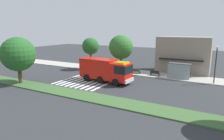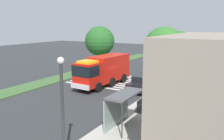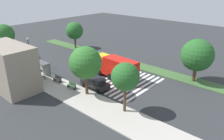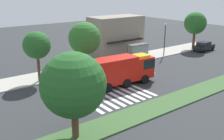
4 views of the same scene
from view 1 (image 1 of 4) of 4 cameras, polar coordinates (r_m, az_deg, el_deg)
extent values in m
plane|color=#2D3033|center=(31.93, -2.42, -3.18)|extent=(120.00, 120.00, 0.00)
cube|color=#ADA89E|center=(38.97, 3.90, -0.38)|extent=(60.00, 4.65, 0.14)
cube|color=#3D6033|center=(26.15, -10.97, -6.59)|extent=(60.00, 3.00, 0.14)
cube|color=silver|center=(35.31, -10.66, -1.93)|extent=(0.45, 10.61, 0.01)
cube|color=silver|center=(34.75, -9.52, -2.10)|extent=(0.45, 10.61, 0.01)
cube|color=silver|center=(34.21, -8.33, -2.28)|extent=(0.45, 10.61, 0.01)
cube|color=silver|center=(33.68, -7.12, -2.47)|extent=(0.45, 10.61, 0.01)
cube|color=silver|center=(33.17, -5.86, -2.66)|extent=(0.45, 10.61, 0.01)
cube|color=silver|center=(32.68, -4.56, -2.85)|extent=(0.45, 10.61, 0.01)
cube|color=silver|center=(32.20, -3.22, -3.05)|extent=(0.45, 10.61, 0.01)
cube|color=silver|center=(31.74, -1.85, -3.25)|extent=(0.45, 10.61, 0.01)
cube|color=silver|center=(31.30, -0.43, -3.46)|extent=(0.45, 10.61, 0.01)
cube|color=red|center=(29.58, 2.65, -0.65)|extent=(2.67, 2.59, 2.64)
cube|color=red|center=(31.82, -3.87, 0.54)|extent=(6.02, 2.81, 3.00)
cube|color=black|center=(29.29, 3.30, 0.27)|extent=(1.97, 2.56, 1.16)
cube|color=silver|center=(29.19, 4.93, -3.01)|extent=(0.40, 2.43, 0.50)
cube|color=yellow|center=(29.31, 2.68, 2.10)|extent=(1.87, 1.81, 0.24)
cylinder|color=black|center=(31.03, 3.36, -2.58)|extent=(1.12, 0.37, 1.10)
cylinder|color=black|center=(29.01, 0.98, -3.57)|extent=(1.12, 0.37, 1.10)
cylinder|color=black|center=(33.94, -4.60, -1.36)|extent=(1.12, 0.37, 1.10)
cylinder|color=black|center=(32.11, -7.23, -2.17)|extent=(1.12, 0.37, 1.10)
cylinder|color=black|center=(32.44, -0.89, -1.93)|extent=(1.12, 0.37, 1.10)
cylinder|color=black|center=(30.52, -3.43, -2.82)|extent=(1.12, 0.37, 1.10)
cube|color=black|center=(35.65, 1.79, -0.44)|extent=(4.64, 1.85, 0.78)
cube|color=black|center=(35.62, 1.46, 0.71)|extent=(2.60, 1.62, 0.62)
cylinder|color=black|center=(35.90, 4.63, -1.02)|extent=(0.64, 0.22, 0.64)
cylinder|color=black|center=(34.27, 3.36, -1.61)|extent=(0.64, 0.22, 0.64)
cylinder|color=black|center=(37.23, 0.34, -0.53)|extent=(0.64, 0.22, 0.64)
cylinder|color=black|center=(35.66, -1.08, -1.07)|extent=(0.64, 0.22, 0.64)
cube|color=#4C4C51|center=(34.82, 18.66, 1.73)|extent=(3.50, 1.40, 0.12)
cube|color=#8C9E99|center=(34.40, 18.33, -0.40)|extent=(3.50, 0.08, 2.40)
cylinder|color=#333338|center=(35.99, 16.08, 0.25)|extent=(0.08, 0.08, 2.40)
cylinder|color=#333338|center=(35.41, 21.43, -0.29)|extent=(0.08, 0.08, 2.40)
cube|color=black|center=(35.88, 12.11, -0.88)|extent=(1.60, 0.50, 0.08)
cube|color=black|center=(35.62, 12.03, -0.53)|extent=(1.60, 0.06, 0.45)
cube|color=black|center=(36.14, 11.01, -1.11)|extent=(0.08, 0.45, 0.37)
cube|color=black|center=(35.74, 13.20, -1.35)|extent=(0.08, 0.45, 0.37)
cube|color=#2D472D|center=(37.04, 6.86, -0.31)|extent=(1.60, 0.50, 0.08)
cube|color=#2D472D|center=(36.79, 6.74, 0.03)|extent=(1.60, 0.06, 0.45)
cube|color=black|center=(37.36, 5.83, -0.54)|extent=(0.08, 0.45, 0.37)
cube|color=black|center=(36.83, 7.88, -0.77)|extent=(0.08, 0.45, 0.37)
cylinder|color=#2D2D30|center=(33.25, 27.27, 0.94)|extent=(0.16, 0.16, 5.19)
sphere|color=white|center=(32.91, 27.72, 5.69)|extent=(0.36, 0.36, 0.36)
cube|color=gray|center=(40.02, 19.61, 4.06)|extent=(9.41, 4.71, 6.71)
cube|color=black|center=(37.41, 18.83, 2.77)|extent=(7.53, 0.80, 0.16)
cylinder|color=#513823|center=(41.10, -6.02, 2.73)|extent=(0.36, 0.36, 3.42)
sphere|color=#235B23|center=(40.76, -6.11, 6.75)|extent=(3.39, 3.39, 3.39)
cylinder|color=#47301E|center=(37.66, 2.51, 1.75)|extent=(0.44, 0.44, 3.13)
sphere|color=#2D6B28|center=(37.26, 2.55, 6.50)|extent=(4.47, 4.47, 4.47)
cylinder|color=#513823|center=(33.08, -24.65, -1.16)|extent=(0.55, 0.55, 2.60)
sphere|color=#235B23|center=(32.60, -25.10, 4.09)|extent=(5.02, 5.02, 5.02)
camera|label=2|loc=(41.79, 40.98, 7.64)|focal=38.51mm
camera|label=3|loc=(64.19, -7.21, 17.59)|focal=35.00mm
camera|label=4|loc=(35.30, -58.23, 11.50)|focal=42.20mm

